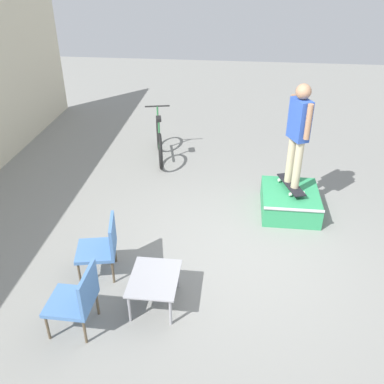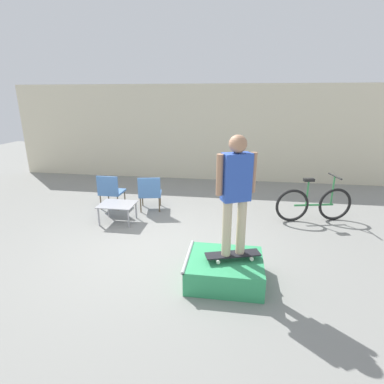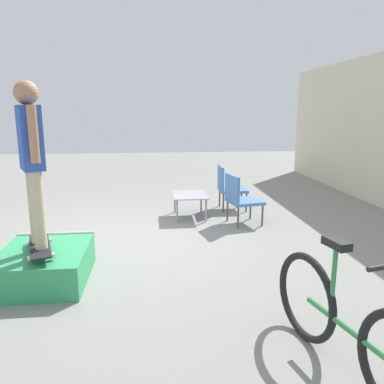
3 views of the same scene
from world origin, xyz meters
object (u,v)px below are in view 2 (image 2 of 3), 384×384
(skate_ramp_box, at_px, (224,270))
(coffee_table, at_px, (117,206))
(person_skater, at_px, (236,187))
(patio_chair_right, at_px, (150,192))
(patio_chair_left, at_px, (111,190))
(bicycle, at_px, (314,204))
(skateboard_on_ramp, at_px, (233,254))

(skate_ramp_box, relative_size, coffee_table, 1.49)
(skate_ramp_box, relative_size, person_skater, 0.66)
(coffee_table, relative_size, patio_chair_right, 0.89)
(skate_ramp_box, height_order, patio_chair_left, patio_chair_left)
(skate_ramp_box, bearing_deg, bicycle, 54.60)
(skate_ramp_box, distance_m, bicycle, 3.15)
(patio_chair_right, distance_m, bicycle, 3.72)
(patio_chair_left, distance_m, bicycle, 4.70)
(coffee_table, distance_m, bicycle, 4.27)
(bicycle, bearing_deg, patio_chair_right, 165.59)
(patio_chair_left, bearing_deg, patio_chair_right, -178.85)
(skateboard_on_ramp, height_order, patio_chair_left, patio_chair_left)
(skate_ramp_box, distance_m, patio_chair_left, 3.93)
(coffee_table, distance_m, patio_chair_left, 0.94)
(coffee_table, bearing_deg, bicycle, 9.40)
(patio_chair_right, bearing_deg, coffee_table, 46.10)
(skateboard_on_ramp, distance_m, patio_chair_left, 4.00)
(person_skater, relative_size, patio_chair_right, 2.02)
(person_skater, height_order, coffee_table, person_skater)
(skate_ramp_box, distance_m, person_skater, 1.28)
(person_skater, relative_size, coffee_table, 2.26)
(bicycle, bearing_deg, coffee_table, 176.51)
(person_skater, bearing_deg, patio_chair_left, 113.63)
(coffee_table, xyz_separation_m, patio_chair_left, (-0.48, 0.80, 0.10))
(person_skater, distance_m, coffee_table, 3.31)
(patio_chair_left, distance_m, patio_chair_right, 0.98)
(patio_chair_left, xyz_separation_m, patio_chair_right, (0.98, 0.00, 0.00))
(patio_chair_right, height_order, bicycle, bicycle)
(skate_ramp_box, bearing_deg, person_skater, -0.47)
(skate_ramp_box, xyz_separation_m, patio_chair_left, (-2.88, 2.66, 0.28))
(person_skater, xyz_separation_m, bicycle, (1.71, 2.56, -1.07))
(skateboard_on_ramp, bearing_deg, skate_ramp_box, 161.78)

